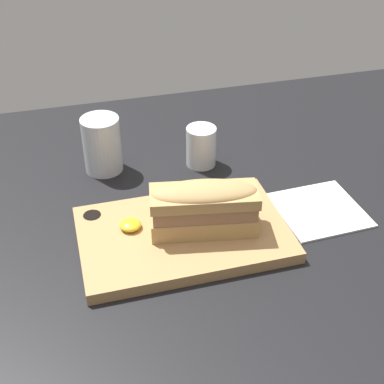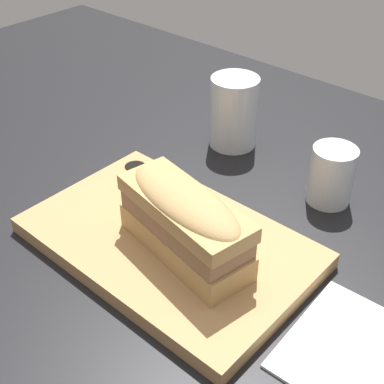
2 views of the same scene
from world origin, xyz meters
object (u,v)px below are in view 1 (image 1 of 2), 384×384
object	(u,v)px
wine_glass	(201,148)
napkin	(319,209)
serving_board	(183,234)
sandwich	(204,206)
water_glass	(102,148)

from	to	relation	value
wine_glass	napkin	size ratio (longest dim) A/B	0.53
serving_board	napkin	bearing A→B (deg)	2.71
sandwich	wine_glass	size ratio (longest dim) A/B	2.24
water_glass	napkin	size ratio (longest dim) A/B	0.74
napkin	sandwich	bearing A→B (deg)	-174.97
water_glass	wine_glass	xyz separation A→B (cm)	(19.91, -3.32, -1.25)
serving_board	water_glass	bearing A→B (deg)	111.19
serving_board	water_glass	distance (cm)	28.11
serving_board	sandwich	distance (cm)	7.01
napkin	water_glass	bearing A→B (deg)	146.03
sandwich	serving_board	bearing A→B (deg)	167.93
serving_board	wine_glass	world-z (taller)	wine_glass
sandwich	wine_glass	bearing A→B (deg)	74.98
serving_board	wine_glass	xyz separation A→B (cm)	(9.85, 22.62, 2.74)
sandwich	wine_glass	world-z (taller)	sandwich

